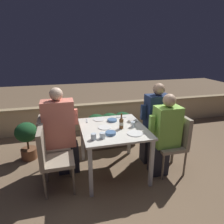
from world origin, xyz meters
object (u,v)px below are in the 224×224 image
chair_left_near (50,154)px  potted_plant (27,137)px  person_green_blouse (164,135)px  person_navy_jumper (155,123)px  beer_bottle (121,123)px  chair_left_far (49,141)px  chair_right_near (175,139)px  chair_right_far (165,129)px  person_coral_top (62,132)px

chair_left_near → potted_plant: (-0.43, 0.95, -0.14)m
chair_left_near → person_green_blouse: 1.67m
person_navy_jumper → potted_plant: bearing=164.5°
person_navy_jumper → potted_plant: size_ratio=2.01×
beer_bottle → potted_plant: size_ratio=0.34×
chair_left_far → person_green_blouse: 1.75m
chair_right_near → person_navy_jumper: size_ratio=0.68×
chair_right_near → chair_left_near: bearing=-180.0°
chair_right_far → person_coral_top: bearing=178.7°
chair_right_far → chair_left_far: bearing=178.8°
chair_right_near → chair_right_far: (0.02, 0.37, 0.00)m
chair_left_near → beer_bottle: 1.08m
chair_left_near → chair_right_near: 1.87m
chair_right_far → beer_bottle: 0.93m
person_navy_jumper → potted_plant: (-2.12, 0.59, -0.27)m
person_coral_top → potted_plant: person_coral_top is taller
chair_left_near → chair_left_far: 0.41m
chair_left_near → beer_bottle: size_ratio=4.00×
person_coral_top → chair_right_far: 1.72m
chair_left_near → person_coral_top: person_coral_top is taller
person_green_blouse → person_navy_jumper: size_ratio=0.94×
person_green_blouse → beer_bottle: (-0.64, 0.14, 0.20)m
chair_right_near → person_navy_jumper: bearing=116.5°
person_coral_top → person_navy_jumper: size_ratio=1.00×
beer_bottle → person_coral_top: bearing=162.7°
chair_right_near → chair_left_far: bearing=168.0°
person_green_blouse → chair_left_far: bearing=166.6°
chair_right_far → beer_bottle: (-0.85, -0.23, 0.29)m
person_coral_top → person_green_blouse: size_ratio=1.07×
person_green_blouse → chair_right_far: bearing=59.4°
potted_plant → chair_left_near: bearing=-65.7°
chair_left_far → person_coral_top: person_coral_top is taller
chair_right_near → chair_right_far: same height
person_coral_top → chair_right_far: (1.72, -0.04, -0.13)m
person_coral_top → chair_right_near: 1.75m
chair_right_near → person_green_blouse: size_ratio=0.72×
chair_right_far → person_navy_jumper: (-0.20, 0.00, 0.13)m
chair_right_far → person_navy_jumper: bearing=180.0°
chair_left_near → beer_bottle: (1.03, 0.14, 0.29)m
person_navy_jumper → beer_bottle: 0.71m
chair_left_far → person_green_blouse: size_ratio=0.72×
chair_left_far → beer_bottle: (1.06, -0.27, 0.29)m
chair_left_far → potted_plant: chair_left_far is taller
person_coral_top → potted_plant: (-0.60, 0.55, -0.27)m
chair_left_far → chair_right_far: same height
chair_left_near → beer_bottle: bearing=7.6°
chair_right_near → person_navy_jumper: 0.43m
chair_left_far → potted_plant: bearing=126.2°
person_coral_top → chair_left_near: bearing=-112.6°
chair_left_near → person_navy_jumper: bearing=12.2°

